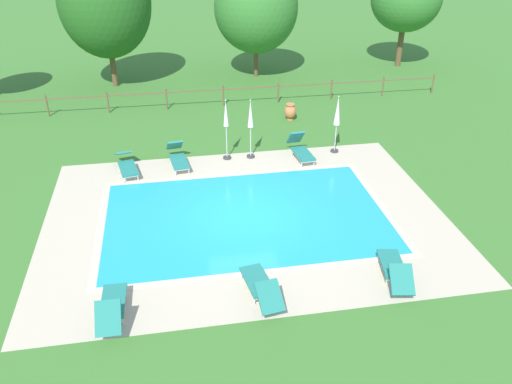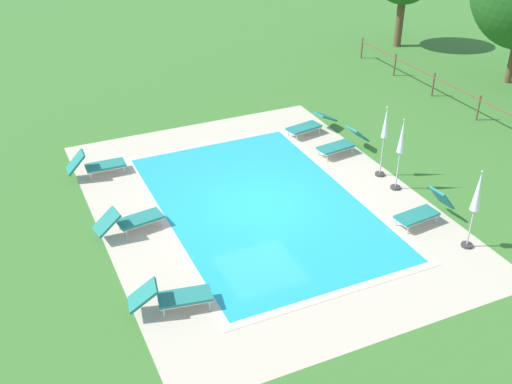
# 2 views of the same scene
# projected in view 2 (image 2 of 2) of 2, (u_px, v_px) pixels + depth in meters

# --- Properties ---
(ground_plane) EXTENTS (160.00, 160.00, 0.00)m
(ground_plane) POSITION_uv_depth(u_px,v_px,m) (260.00, 205.00, 19.22)
(ground_plane) COLOR #3D752D
(pool_deck_paving) EXTENTS (13.01, 9.72, 0.01)m
(pool_deck_paving) POSITION_uv_depth(u_px,v_px,m) (260.00, 205.00, 19.22)
(pool_deck_paving) COLOR beige
(pool_deck_paving) RESTS_ON ground
(swimming_pool_water) EXTENTS (9.07, 5.78, 0.01)m
(swimming_pool_water) POSITION_uv_depth(u_px,v_px,m) (260.00, 205.00, 19.22)
(swimming_pool_water) COLOR #23A8C1
(swimming_pool_water) RESTS_ON ground
(pool_coping_rim) EXTENTS (9.55, 6.26, 0.01)m
(pool_coping_rim) POSITION_uv_depth(u_px,v_px,m) (260.00, 205.00, 19.22)
(pool_coping_rim) COLOR beige
(pool_coping_rim) RESTS_ON ground
(sun_lounger_north_near_steps) EXTENTS (0.85, 2.03, 0.88)m
(sun_lounger_north_near_steps) POSITION_uv_depth(u_px,v_px,m) (342.00, 143.00, 22.08)
(sun_lounger_north_near_steps) COLOR #237A70
(sun_lounger_north_near_steps) RESTS_ON ground
(sun_lounger_north_mid) EXTENTS (0.65, 1.92, 0.94)m
(sun_lounger_north_mid) POSITION_uv_depth(u_px,v_px,m) (97.00, 165.00, 20.67)
(sun_lounger_north_mid) COLOR #237A70
(sun_lounger_north_mid) RESTS_ON ground
(sun_lounger_north_far) EXTENTS (0.98, 2.15, 0.72)m
(sun_lounger_north_far) POSITION_uv_depth(u_px,v_px,m) (310.00, 124.00, 23.53)
(sun_lounger_north_far) COLOR #237A70
(sun_lounger_north_far) RESTS_ON ground
(sun_lounger_north_end) EXTENTS (0.94, 2.07, 0.84)m
(sun_lounger_north_end) POSITION_uv_depth(u_px,v_px,m) (173.00, 297.00, 14.91)
(sun_lounger_north_end) COLOR #237A70
(sun_lounger_north_end) RESTS_ON ground
(sun_lounger_south_near_corner) EXTENTS (0.79, 1.92, 0.98)m
(sun_lounger_south_near_corner) POSITION_uv_depth(u_px,v_px,m) (424.00, 211.00, 18.20)
(sun_lounger_south_near_corner) COLOR #237A70
(sun_lounger_south_near_corner) RESTS_ON ground
(sun_lounger_south_mid) EXTENTS (0.89, 2.07, 0.84)m
(sun_lounger_south_mid) POSITION_uv_depth(u_px,v_px,m) (131.00, 220.00, 17.80)
(sun_lounger_south_mid) COLOR #237A70
(sun_lounger_south_mid) RESTS_ON ground
(patio_umbrella_closed_row_west) EXTENTS (0.32, 0.32, 2.48)m
(patio_umbrella_closed_row_west) POSITION_uv_depth(u_px,v_px,m) (385.00, 133.00, 20.05)
(patio_umbrella_closed_row_west) COLOR #383838
(patio_umbrella_closed_row_west) RESTS_ON ground
(patio_umbrella_closed_row_mid_west) EXTENTS (0.32, 0.32, 2.45)m
(patio_umbrella_closed_row_mid_west) POSITION_uv_depth(u_px,v_px,m) (401.00, 144.00, 19.28)
(patio_umbrella_closed_row_mid_west) COLOR #383838
(patio_umbrella_closed_row_mid_west) RESTS_ON ground
(patio_umbrella_closed_row_centre) EXTENTS (0.32, 0.32, 2.40)m
(patio_umbrella_closed_row_centre) POSITION_uv_depth(u_px,v_px,m) (477.00, 198.00, 16.52)
(patio_umbrella_closed_row_centre) COLOR #383838
(patio_umbrella_closed_row_centre) RESTS_ON ground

